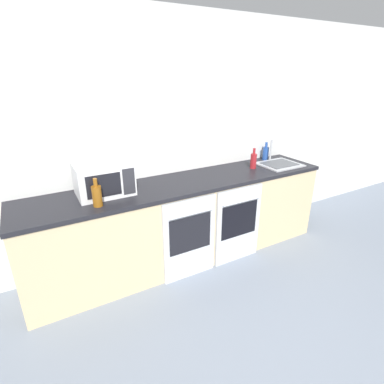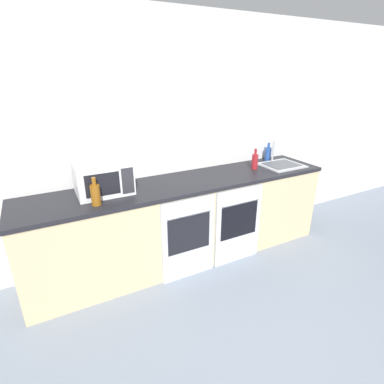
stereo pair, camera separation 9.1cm
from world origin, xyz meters
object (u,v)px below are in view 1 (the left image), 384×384
object	(u,v)px
sink	(279,164)
bottle_red	(253,161)
oven_right	(238,225)
oven_left	(190,239)
bottle_blue	(266,153)
bottle_amber	(97,195)
microwave	(104,179)

from	to	relation	value
sink	bottle_red	bearing A→B (deg)	172.05
sink	oven_right	bearing A→B (deg)	-160.28
oven_right	sink	world-z (taller)	sink
oven_left	bottle_blue	bearing A→B (deg)	21.23
bottle_amber	sink	bearing A→B (deg)	3.48
bottle_blue	oven_left	bearing A→B (deg)	-158.77
bottle_blue	microwave	bearing A→B (deg)	-175.73
microwave	bottle_red	bearing A→B (deg)	-1.85
oven_right	bottle_red	bearing A→B (deg)	37.45
microwave	bottle_red	distance (m)	1.75
microwave	bottle_amber	bearing A→B (deg)	-117.22
oven_left	bottle_red	distance (m)	1.26
bottle_blue	oven_right	bearing A→B (deg)	-146.22
microwave	oven_right	bearing A→B (deg)	-17.35
oven_right	bottle_amber	distance (m)	1.54
microwave	bottle_red	xyz separation A→B (m)	(1.74, -0.06, -0.06)
microwave	bottle_amber	xyz separation A→B (m)	(-0.13, -0.24, -0.05)
microwave	sink	distance (m)	2.12
oven_left	bottle_red	xyz separation A→B (m)	(1.06, 0.35, 0.58)
bottle_blue	bottle_amber	bearing A→B (deg)	-169.87
oven_right	oven_left	bearing A→B (deg)	180.00
bottle_blue	bottle_red	xyz separation A→B (m)	(-0.39, -0.22, 0.00)
oven_left	bottle_amber	distance (m)	1.01
bottle_amber	oven_left	bearing A→B (deg)	-11.11
microwave	bottle_blue	size ratio (longest dim) A/B	2.18
bottle_red	oven_right	bearing A→B (deg)	-142.55
oven_right	microwave	size ratio (longest dim) A/B	1.74
sink	bottle_amber	bearing A→B (deg)	-176.52
microwave	bottle_red	world-z (taller)	microwave
bottle_red	bottle_amber	bearing A→B (deg)	-174.26
oven_right	sink	distance (m)	1.01
oven_left	bottle_blue	world-z (taller)	bottle_blue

